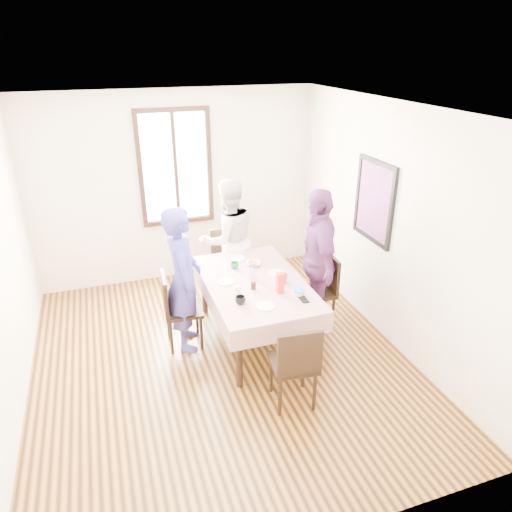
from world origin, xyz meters
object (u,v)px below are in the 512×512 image
(chair_right, at_px, (316,292))
(chair_far, at_px, (228,264))
(dining_table, at_px, (255,311))
(person_far, at_px, (228,239))
(person_right, at_px, (316,260))
(chair_near, at_px, (293,363))
(person_left, at_px, (183,279))
(chair_left, at_px, (183,310))

(chair_right, xyz_separation_m, chair_far, (-0.81, 1.09, 0.00))
(dining_table, bearing_deg, chair_far, 90.00)
(person_far, xyz_separation_m, person_right, (0.79, -1.07, 0.05))
(dining_table, xyz_separation_m, chair_far, (0.00, 1.14, 0.08))
(chair_right, xyz_separation_m, chair_near, (-0.81, -1.19, 0.00))
(chair_right, xyz_separation_m, person_left, (-1.59, 0.10, 0.39))
(person_left, xyz_separation_m, person_right, (1.57, -0.10, 0.04))
(chair_right, height_order, person_far, person_far)
(dining_table, xyz_separation_m, chair_left, (-0.81, 0.16, 0.08))
(chair_near, height_order, person_left, person_left)
(chair_right, relative_size, person_left, 0.54)
(chair_left, distance_m, person_right, 1.65)
(dining_table, height_order, chair_right, chair_right)
(dining_table, distance_m, chair_right, 0.81)
(chair_right, height_order, chair_near, same)
(chair_far, xyz_separation_m, person_left, (-0.79, -0.99, 0.39))
(chair_right, relative_size, chair_far, 1.00)
(dining_table, relative_size, chair_far, 1.83)
(chair_far, bearing_deg, person_right, 134.03)
(chair_right, distance_m, person_far, 1.39)
(chair_left, relative_size, chair_near, 1.00)
(person_right, bearing_deg, chair_left, -81.79)
(chair_near, xyz_separation_m, person_left, (-0.79, 1.30, 0.39))
(chair_left, bearing_deg, person_left, 93.60)
(chair_right, bearing_deg, chair_left, 89.39)
(person_far, height_order, person_right, person_right)
(dining_table, distance_m, chair_near, 1.15)
(person_left, bearing_deg, dining_table, -93.99)
(chair_left, height_order, person_right, person_right)
(chair_near, relative_size, person_right, 0.52)
(dining_table, bearing_deg, chair_near, -90.00)
(chair_right, bearing_deg, dining_table, 96.75)
(chair_right, height_order, chair_far, same)
(chair_left, relative_size, chair_right, 1.00)
(chair_near, relative_size, person_far, 0.55)
(dining_table, distance_m, chair_far, 1.15)
(dining_table, height_order, person_far, person_far)
(chair_left, xyz_separation_m, chair_far, (0.81, 0.99, 0.00))
(chair_far, height_order, person_far, person_far)
(chair_left, xyz_separation_m, chair_near, (0.81, -1.30, 0.00))
(chair_left, height_order, person_far, person_far)
(dining_table, height_order, chair_near, chair_near)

